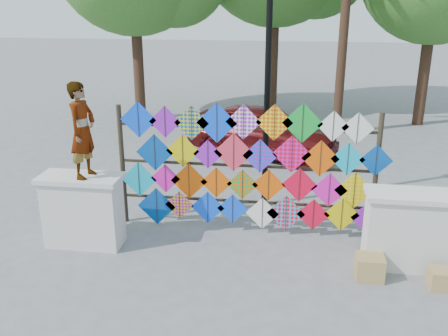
{
  "coord_description": "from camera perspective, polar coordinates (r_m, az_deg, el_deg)",
  "views": [
    {
      "loc": [
        0.81,
        -7.66,
        4.19
      ],
      "look_at": [
        -0.35,
        0.6,
        1.26
      ],
      "focal_mm": 40.0,
      "sensor_mm": 36.0,
      "label": 1
    }
  ],
  "objects": [
    {
      "name": "parapet_right",
      "position": [
        8.47,
        20.24,
        -6.63
      ],
      "size": [
        1.4,
        0.65,
        1.28
      ],
      "color": "silver",
      "rests_on": "ground"
    },
    {
      "name": "cardboard_box_near",
      "position": [
        8.17,
        16.3,
        -10.84
      ],
      "size": [
        0.42,
        0.38,
        0.38
      ],
      "primitive_type": "cube",
      "color": "tan",
      "rests_on": "ground"
    },
    {
      "name": "cardboard_box_far",
      "position": [
        8.31,
        23.61,
        -11.52
      ],
      "size": [
        0.36,
        0.33,
        0.3
      ],
      "primitive_type": "cube",
      "color": "tan",
      "rests_on": "ground"
    },
    {
      "name": "kite_rack",
      "position": [
        8.93,
        2.9,
        -0.09
      ],
      "size": [
        4.95,
        0.24,
        2.44
      ],
      "color": "black",
      "rests_on": "ground"
    },
    {
      "name": "vendor_woman",
      "position": [
        8.46,
        -15.89,
        4.16
      ],
      "size": [
        0.48,
        0.64,
        1.6
      ],
      "primitive_type": "imported",
      "rotation": [
        0.0,
        0.0,
        1.4
      ],
      "color": "#99999E",
      "rests_on": "parapet_left"
    },
    {
      "name": "sedan",
      "position": [
        13.53,
        4.51,
        4.33
      ],
      "size": [
        4.39,
        2.85,
        1.39
      ],
      "primitive_type": "imported",
      "rotation": [
        0.0,
        0.0,
        1.25
      ],
      "color": "#570F11",
      "rests_on": "ground"
    },
    {
      "name": "parapet_left",
      "position": [
        8.98,
        -15.8,
        -4.65
      ],
      "size": [
        1.4,
        0.65,
        1.28
      ],
      "color": "silver",
      "rests_on": "ground"
    },
    {
      "name": "lamppost",
      "position": [
        9.79,
        5.02,
        10.48
      ],
      "size": [
        0.28,
        0.28,
        4.46
      ],
      "color": "black",
      "rests_on": "ground"
    },
    {
      "name": "ground",
      "position": [
        8.77,
        1.76,
        -9.19
      ],
      "size": [
        80.0,
        80.0,
        0.0
      ],
      "primitive_type": "plane",
      "color": "gray",
      "rests_on": "ground"
    }
  ]
}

